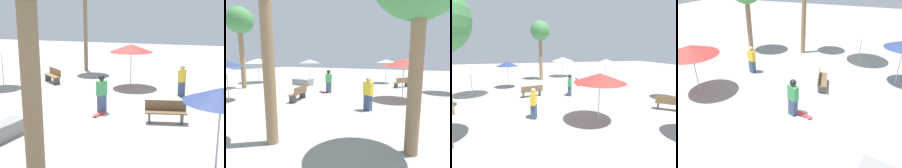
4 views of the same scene
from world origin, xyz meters
TOP-DOWN VIEW (x-y plane):
  - ground_plane at (0.00, 0.00)m, footprint 60.00×60.00m
  - skater_main at (-0.57, 0.89)m, footprint 0.41×0.50m
  - skateboard at (-0.51, 0.43)m, footprint 0.43×0.82m
  - bench_near at (-5.34, 5.38)m, footprint 1.53×1.33m
  - bench_far at (2.22, 0.43)m, footprint 1.66×0.77m
  - shade_umbrella_red at (-0.60, 5.86)m, footprint 2.46×2.46m
  - shade_umbrella_tan at (-7.58, 3.59)m, footprint 2.02×2.02m
  - shade_umbrella_navy at (4.08, -3.13)m, footprint 1.91×1.91m
  - bystander_watching at (2.40, 4.62)m, footprint 0.39×0.49m

SIDE VIEW (x-z plane):
  - ground_plane at x=0.00m, z-range 0.00..0.00m
  - skateboard at x=-0.51m, z-range 0.02..0.09m
  - bench_near at x=-5.34m, z-range 0.00..0.85m
  - bench_far at x=2.22m, z-range 0.00..0.85m
  - bystander_watching at x=2.40m, z-range 0.00..1.60m
  - skater_main at x=-0.57m, z-range 0.06..1.71m
  - shade_umbrella_navy at x=4.08m, z-range 0.98..3.34m
  - shade_umbrella_tan at x=-7.58m, z-range 1.02..3.35m
  - shade_umbrella_red at x=-0.60m, z-range 0.99..3.41m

